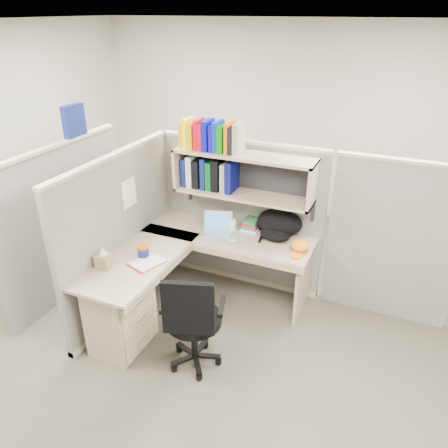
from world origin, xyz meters
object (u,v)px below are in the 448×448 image
at_px(laptop, 217,224).
at_px(task_chair, 193,335).
at_px(desk, 151,293).
at_px(snack_canister, 143,251).
at_px(backpack, 278,225).

distance_m(laptop, task_chair, 1.22).
relative_size(desk, laptop, 5.95).
distance_m(laptop, snack_canister, 0.82).
xyz_separation_m(desk, laptop, (0.29, 0.82, 0.40)).
xyz_separation_m(desk, task_chair, (0.57, -0.26, -0.09)).
distance_m(desk, snack_canister, 0.40).
bearing_deg(laptop, snack_canister, -140.30).
xyz_separation_m(desk, snack_canister, (-0.15, 0.14, 0.35)).
bearing_deg(laptop, task_chair, -93.53).
bearing_deg(backpack, task_chair, -95.84).
bearing_deg(snack_canister, backpack, 39.96).
relative_size(desk, snack_canister, 16.03).
bearing_deg(desk, snack_canister, 136.85).
bearing_deg(backpack, snack_canister, -131.84).
height_order(backpack, snack_canister, backpack).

